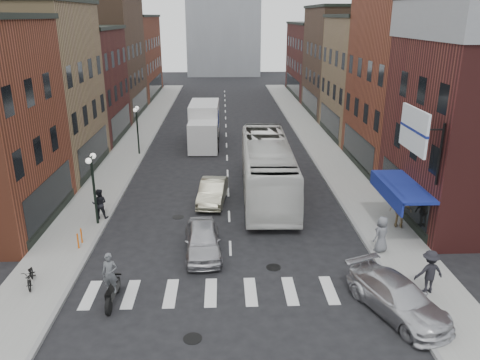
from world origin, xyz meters
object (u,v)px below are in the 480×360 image
streetlamp_far (137,122)px  transit_bus (267,168)px  billboard_sign (416,131)px  sedan_left_near (203,240)px  curb_car (398,298)px  ped_left_solo (100,204)px  ped_right_a (429,272)px  bike_rack (80,238)px  parked_bicycle (30,276)px  ped_right_c (382,234)px  box_truck (204,125)px  ped_right_b (400,211)px  sedan_left_far (213,192)px  streetlamp_near (93,177)px  motorcycle_rider (111,281)px

streetlamp_far → transit_bus: bearing=-43.1°
billboard_sign → streetlamp_far: (-15.99, 17.50, -3.22)m
sedan_left_near → curb_car: sedan_left_near is taller
streetlamp_far → ped_left_solo: streetlamp_far is taller
streetlamp_far → ped_right_a: streetlamp_far is taller
billboard_sign → sedan_left_near: 11.32m
bike_rack → parked_bicycle: size_ratio=0.49×
ped_right_c → streetlamp_far: bearing=-83.0°
billboard_sign → box_truck: size_ratio=0.44×
curb_car → ped_left_solo: bearing=124.0°
billboard_sign → ped_right_a: billboard_sign is taller
box_truck → ped_right_c: 23.24m
billboard_sign → transit_bus: 11.06m
bike_rack → curb_car: (14.10, -6.01, 0.15)m
billboard_sign → bike_rack: (-16.19, 0.80, -5.58)m
billboard_sign → ped_right_b: (0.75, 2.40, -5.02)m
transit_bus → ped_right_b: bearing=-39.0°
bike_rack → sedan_left_far: size_ratio=0.18×
bike_rack → parked_bicycle: (-1.07, -3.64, 0.03)m
parked_bicycle → streetlamp_near: bearing=62.4°
curb_car → streetlamp_near: bearing=126.1°
sedan_left_far → motorcycle_rider: bearing=-103.3°
motorcycle_rider → ped_right_b: motorcycle_rider is taller
streetlamp_far → ped_left_solo: (0.00, -13.27, -1.88)m
streetlamp_far → ped_left_solo: size_ratio=2.34×
motorcycle_rider → billboard_sign: bearing=20.5°
billboard_sign → sedan_left_near: size_ratio=0.85×
streetlamp_far → ped_left_solo: bearing=-90.0°
sedan_left_near → parked_bicycle: bearing=-163.0°
sedan_left_far → ped_right_b: 11.22m
ped_right_a → parked_bicycle: bearing=-11.0°
sedan_left_far → streetlamp_near: bearing=-146.8°
streetlamp_near → streetlamp_far: (0.00, 14.00, 0.00)m
sedan_left_far → parked_bicycle: 12.28m
streetlamp_far → streetlamp_near: bearing=-90.0°
sedan_left_near → ped_right_a: ped_right_a is taller
motorcycle_rider → ped_right_c: (12.29, 3.80, -0.01)m
streetlamp_far → ped_right_b: size_ratio=2.13×
ped_left_solo → ped_right_c: 15.49m
bike_rack → streetlamp_far: bearing=89.3°
billboard_sign → curb_car: size_ratio=0.77×
streetlamp_near → box_truck: streetlamp_near is taller
parked_bicycle → bike_rack: bearing=57.3°
transit_bus → ped_right_a: 13.46m
streetlamp_near → bike_rack: bearing=-94.2°
sedan_left_near → ped_right_c: bearing=-6.6°
ped_right_c → parked_bicycle: bearing=-23.8°
motorcycle_rider → curb_car: motorcycle_rider is taller
sedan_left_far → ped_left_solo: size_ratio=2.49×
ped_left_solo → ped_right_a: bearing=150.9°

